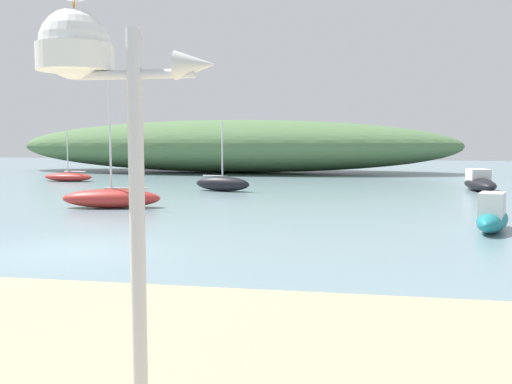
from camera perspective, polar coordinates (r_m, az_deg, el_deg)
name	(u,v)px	position (r m, az deg, el deg)	size (l,w,h in m)	color
ground_plane	(72,251)	(15.02, -17.69, -5.53)	(120.00, 120.00, 0.00)	gray
distant_hill	(232,146)	(46.85, -2.40, 4.55)	(36.01, 10.21, 4.19)	#517547
mast_structure	(93,85)	(4.63, -15.82, 10.12)	(1.39, 0.58, 3.55)	silver
sailboat_east_reach	(68,177)	(38.77, -18.04, 1.44)	(3.29, 1.29, 3.66)	#B72D28
sailboat_centre_water	(112,198)	(23.60, -14.06, -0.57)	(4.03, 1.91, 4.80)	#B72D28
motorboat_west_reach	(480,182)	(32.43, 21.19, 0.88)	(1.63, 3.75, 1.13)	black
motorboat_inner_mooring	(492,217)	(18.43, 22.28, -2.27)	(1.67, 2.85, 1.19)	teal
sailboat_near_shore	(222,184)	(30.06, -3.33, 0.84)	(3.20, 1.62, 3.60)	black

